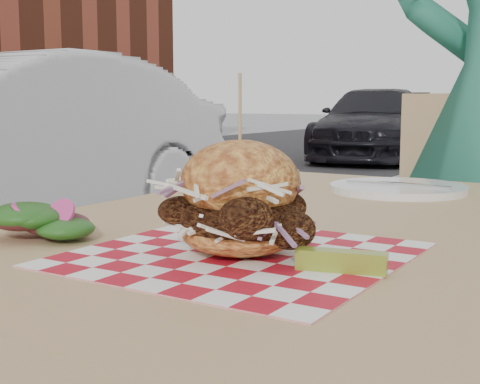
{
  "coord_description": "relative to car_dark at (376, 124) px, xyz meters",
  "views": [
    {
      "loc": [
        0.22,
        -1.05,
        0.93
      ],
      "look_at": [
        -0.18,
        -0.4,
        0.82
      ],
      "focal_mm": 50.0,
      "sensor_mm": 36.0,
      "label": 1
    }
  ],
  "objects": [
    {
      "name": "car_dark",
      "position": [
        0.0,
        0.0,
        0.0
      ],
      "size": [
        2.3,
        4.1,
        1.12
      ],
      "primitive_type": "imported",
      "rotation": [
        0.0,
        0.0,
        0.2
      ],
      "color": "black",
      "rests_on": "ground"
    },
    {
      "name": "patio_table",
      "position": [
        3.39,
        -9.32,
        0.11
      ],
      "size": [
        0.8,
        1.2,
        0.75
      ],
      "color": "tan",
      "rests_on": "ground"
    },
    {
      "name": "patio_chair",
      "position": [
        3.4,
        -8.4,
        -0.01
      ],
      "size": [
        0.44,
        0.45,
        0.95
      ],
      "rotation": [
        0.0,
        0.0,
        -0.05
      ],
      "color": "tan",
      "rests_on": "ground"
    },
    {
      "name": "paper_liner",
      "position": [
        3.42,
        -9.58,
        0.19
      ],
      "size": [
        0.36,
        0.36,
        0.0
      ],
      "primitive_type": "cube",
      "color": "red",
      "rests_on": "patio_table"
    },
    {
      "name": "sandwich",
      "position": [
        3.42,
        -9.58,
        0.25
      ],
      "size": [
        0.18,
        0.18,
        0.21
      ],
      "color": "#EB9E42",
      "rests_on": "paper_liner"
    },
    {
      "name": "pickle_spear",
      "position": [
        3.55,
        -9.6,
        0.2
      ],
      "size": [
        0.1,
        0.04,
        0.02
      ],
      "primitive_type": "cube",
      "rotation": [
        0.0,
        0.0,
        0.24
      ],
      "color": "olive",
      "rests_on": "paper_liner"
    },
    {
      "name": "side_salad",
      "position": [
        3.16,
        -9.66,
        0.2
      ],
      "size": [
        0.13,
        0.14,
        0.05
      ],
      "color": "#3F1419",
      "rests_on": "patio_table"
    },
    {
      "name": "place_setting",
      "position": [
        3.39,
        -8.95,
        0.2
      ],
      "size": [
        0.27,
        0.27,
        0.02
      ],
      "color": "white",
      "rests_on": "patio_table"
    }
  ]
}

